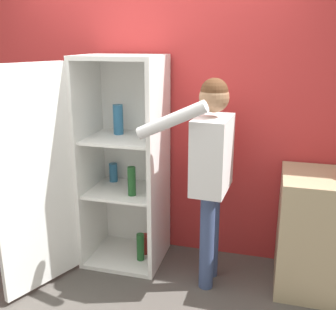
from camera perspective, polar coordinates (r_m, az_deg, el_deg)
ground_plane at (r=3.17m, az=-7.57°, el=-20.51°), size 12.00×12.00×0.00m
wall_back at (r=3.51m, az=-2.19°, el=6.21°), size 7.00×0.06×2.55m
refrigerator at (r=3.31m, az=-8.85°, el=-1.62°), size 0.96×1.18×1.78m
person at (r=2.95m, az=6.25°, el=-0.64°), size 0.65×0.58×1.64m
counter at (r=3.31m, az=22.05°, el=-10.55°), size 0.73×0.61×0.93m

